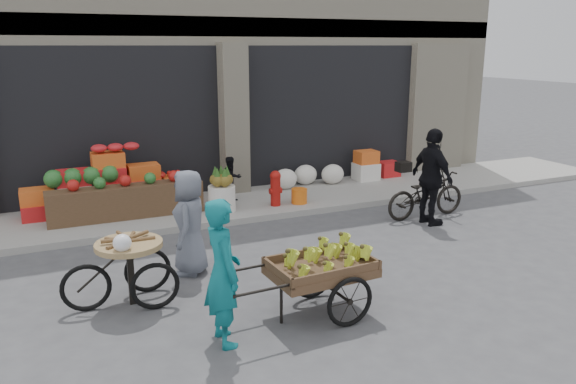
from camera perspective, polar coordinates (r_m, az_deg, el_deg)
name	(u,v)px	position (r m, az deg, el deg)	size (l,w,h in m)	color
ground	(351,279)	(8.14, 6.38, -8.75)	(80.00, 80.00, 0.00)	#424244
sidewalk	(250,203)	(11.62, -3.92, -1.15)	(18.00, 2.20, 0.12)	gray
building	(193,39)	(14.94, -9.63, 15.04)	(14.00, 6.45, 7.00)	beige
fruit_display	(122,183)	(11.16, -16.52, 0.85)	(3.10, 1.12, 1.24)	red
pineapple_bin	(222,199)	(10.85, -6.73, -0.67)	(0.52, 0.52, 0.50)	silver
fire_hydrant	(275,187)	(11.14, -1.28, 0.54)	(0.22, 0.22, 0.71)	#A5140F
orange_bucket	(299,196)	(11.35, 1.15, -0.40)	(0.32, 0.32, 0.30)	orange
right_bay_goods	(345,170)	(13.15, 5.86, 2.24)	(3.35, 0.60, 0.70)	silver
seated_person	(231,179)	(11.47, -5.78, 1.31)	(0.45, 0.35, 0.93)	black
banana_cart	(318,266)	(6.85, 3.05, -7.52)	(2.14, 0.97, 0.88)	brown
vendor_woman	(223,272)	(6.19, -6.66, -8.11)	(0.61, 0.40, 1.67)	#0E676E
tricycle_cart	(129,262)	(7.42, -15.81, -6.89)	(1.43, 0.86, 0.95)	#9E7F51
vendor_grey	(190,222)	(8.16, -9.97, -3.06)	(0.75, 0.49, 1.53)	slate
bicycle	(426,194)	(11.08, 13.81, -0.24)	(0.60, 1.72, 0.90)	black
cyclist	(432,177)	(10.55, 14.42, 1.46)	(1.05, 0.44, 1.79)	black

